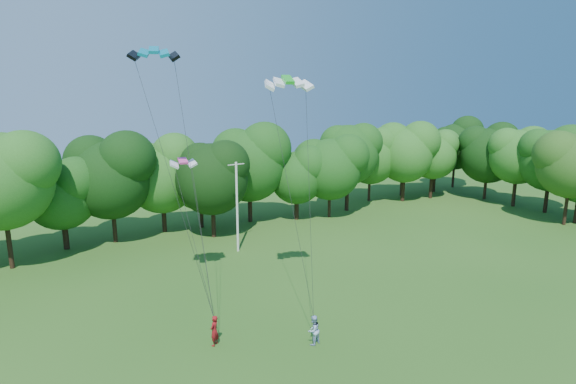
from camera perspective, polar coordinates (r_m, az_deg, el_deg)
utility_pole at (r=43.66m, az=-6.48°, el=-1.82°), size 1.77×0.29×8.85m
kite_flyer_left at (r=28.85m, az=-9.34°, el=-16.98°), size 0.83×0.79×1.92m
kite_flyer_right at (r=28.64m, az=3.25°, el=-17.11°), size 1.05×0.90×1.87m
kite_teal at (r=29.20m, az=-16.68°, el=16.88°), size 3.13×2.09×0.58m
kite_green at (r=29.49m, az=-0.02°, el=14.08°), size 3.25×2.12×0.65m
kite_pink at (r=33.46m, az=-13.21°, el=3.88°), size 1.98×1.12×0.42m
tree_back_center at (r=47.97m, az=-9.68°, el=3.11°), size 8.41×8.41×12.24m
tree_back_east at (r=70.58m, az=14.43°, el=5.06°), size 7.60×7.60×11.06m
tree_flank_east at (r=61.51m, az=32.35°, el=3.18°), size 8.23×8.23×11.97m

